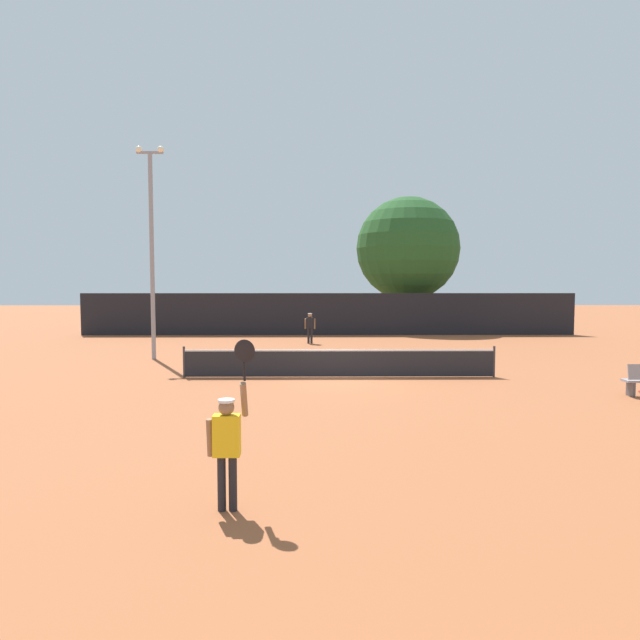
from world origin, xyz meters
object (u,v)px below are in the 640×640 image
object	(u,v)px
player_receiving	(310,325)
player_serving	(228,437)
light_pole	(152,240)
tennis_ball	(386,368)
large_tree	(408,249)
parked_car_near	(456,315)

from	to	relation	value
player_receiving	player_serving	bearing A→B (deg)	87.41
player_receiving	light_pole	distance (m)	9.75
light_pole	tennis_ball	bearing A→B (deg)	-15.76
player_serving	player_receiving	size ratio (longest dim) A/B	1.52
large_tree	parked_car_near	xyz separation A→B (m)	(4.23, 3.32, -4.77)
player_serving	parked_car_near	bearing A→B (deg)	70.76
light_pole	parked_car_near	size ratio (longest dim) A/B	2.02
player_receiving	tennis_ball	bearing A→B (deg)	108.79
player_receiving	large_tree	world-z (taller)	large_tree
light_pole	large_tree	distance (m)	19.81
player_receiving	parked_car_near	world-z (taller)	parked_car_near
light_pole	parked_car_near	bearing A→B (deg)	46.03
player_receiving	light_pole	size ratio (longest dim) A/B	0.18
light_pole	large_tree	world-z (taller)	large_tree
player_serving	tennis_ball	world-z (taller)	player_serving
player_receiving	tennis_ball	xyz separation A→B (m)	(2.94, -8.64, -0.95)
player_receiving	large_tree	size ratio (longest dim) A/B	0.18
player_receiving	tennis_ball	world-z (taller)	player_receiving
tennis_ball	light_pole	distance (m)	11.09
tennis_ball	player_receiving	bearing A→B (deg)	108.79
player_serving	large_tree	size ratio (longest dim) A/B	0.27
player_serving	light_pole	bearing A→B (deg)	109.48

